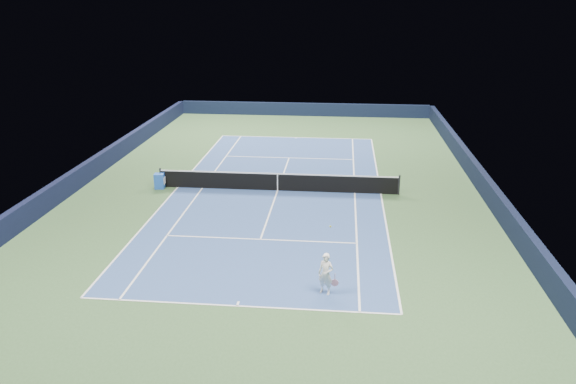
{
  "coord_description": "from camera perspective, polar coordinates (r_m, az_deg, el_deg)",
  "views": [
    {
      "loc": [
        3.33,
        -28.19,
        9.92
      ],
      "look_at": [
        0.86,
        -3.0,
        1.0
      ],
      "focal_mm": 35.0,
      "sensor_mm": 36.0,
      "label": 1
    }
  ],
  "objects": [
    {
      "name": "center_service_line",
      "position": [
        30.07,
        -1.06,
        0.16
      ],
      "size": [
        0.08,
        12.8,
        0.0
      ],
      "primitive_type": "cube",
      "color": "white",
      "rests_on": "ground"
    },
    {
      "name": "wall_left",
      "position": [
        32.91,
        -20.15,
        1.65
      ],
      "size": [
        0.35,
        40.0,
        1.1
      ],
      "primitive_type": "cube",
      "color": "black",
      "rests_on": "ground"
    },
    {
      "name": "baseline_far",
      "position": [
        41.42,
        0.84,
        5.57
      ],
      "size": [
        10.97,
        0.08,
        0.0
      ],
      "primitive_type": "cube",
      "color": "white",
      "rests_on": "ground"
    },
    {
      "name": "sideline_doubles_right",
      "position": [
        29.96,
        9.41,
        -0.18
      ],
      "size": [
        0.08,
        23.77,
        0.0
      ],
      "primitive_type": "cube",
      "color": "white",
      "rests_on": "ground"
    },
    {
      "name": "center_mark_near",
      "position": [
        19.5,
        -5.12,
        -11.23
      ],
      "size": [
        0.08,
        0.3,
        0.0
      ],
      "primitive_type": "cube",
      "color": "white",
      "rests_on": "ground"
    },
    {
      "name": "sponsor_cube",
      "position": [
        31.08,
        -12.92,
        1.1
      ],
      "size": [
        0.59,
        0.51,
        0.83
      ],
      "color": "blue",
      "rests_on": "ground"
    },
    {
      "name": "ground",
      "position": [
        30.07,
        -1.06,
        0.15
      ],
      "size": [
        40.0,
        40.0,
        0.0
      ],
      "primitive_type": "plane",
      "color": "#32512C",
      "rests_on": "ground"
    },
    {
      "name": "tennis_net",
      "position": [
        29.91,
        -1.07,
        1.06
      ],
      "size": [
        12.9,
        0.1,
        1.07
      ],
      "color": "black",
      "rests_on": "ground"
    },
    {
      "name": "sideline_singles_right",
      "position": [
        29.9,
        6.79,
        -0.09
      ],
      "size": [
        0.08,
        23.77,
        0.0
      ],
      "primitive_type": "cube",
      "color": "white",
      "rests_on": "ground"
    },
    {
      "name": "sideline_singles_left",
      "position": [
        30.8,
        -8.69,
        0.41
      ],
      "size": [
        0.08,
        23.77,
        0.0
      ],
      "primitive_type": "cube",
      "color": "white",
      "rests_on": "ground"
    },
    {
      "name": "service_line_near",
      "position": [
        24.17,
        -2.82,
        -4.82
      ],
      "size": [
        8.23,
        0.08,
        0.0
      ],
      "primitive_type": "cube",
      "color": "white",
      "rests_on": "ground"
    },
    {
      "name": "wall_far",
      "position": [
        49.04,
        1.63,
        8.39
      ],
      "size": [
        22.0,
        0.35,
        1.1
      ],
      "primitive_type": "cube",
      "color": "black",
      "rests_on": "ground"
    },
    {
      "name": "sideline_doubles_left",
      "position": [
        31.16,
        -11.13,
        0.49
      ],
      "size": [
        0.08,
        23.77,
        0.0
      ],
      "primitive_type": "cube",
      "color": "white",
      "rests_on": "ground"
    },
    {
      "name": "court_surface",
      "position": [
        30.07,
        -1.06,
        0.15
      ],
      "size": [
        10.97,
        23.77,
        0.01
      ],
      "primitive_type": "cube",
      "color": "navy",
      "rests_on": "ground"
    },
    {
      "name": "center_mark_far",
      "position": [
        41.28,
        0.82,
        5.52
      ],
      "size": [
        0.08,
        0.3,
        0.0
      ],
      "primitive_type": "cube",
      "color": "white",
      "rests_on": "ground"
    },
    {
      "name": "service_line_far",
      "position": [
        36.14,
        0.11,
        3.5
      ],
      "size": [
        8.23,
        0.08,
        0.0
      ],
      "primitive_type": "cube",
      "color": "white",
      "rests_on": "ground"
    },
    {
      "name": "tennis_player",
      "position": [
        19.73,
        3.87,
        -8.3
      ],
      "size": [
        0.78,
        1.31,
        2.16
      ],
      "color": "white",
      "rests_on": "ground"
    },
    {
      "name": "baseline_near",
      "position": [
        19.37,
        -5.2,
        -11.45
      ],
      "size": [
        10.97,
        0.08,
        0.0
      ],
      "primitive_type": "cube",
      "color": "white",
      "rests_on": "ground"
    },
    {
      "name": "wall_right",
      "position": [
        30.64,
        19.47,
        0.46
      ],
      "size": [
        0.35,
        40.0,
        1.1
      ],
      "primitive_type": "cube",
      "color": "black",
      "rests_on": "ground"
    }
  ]
}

